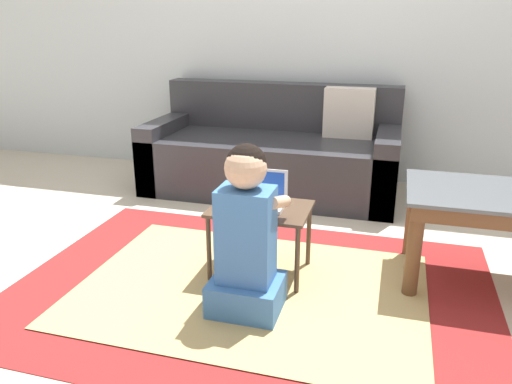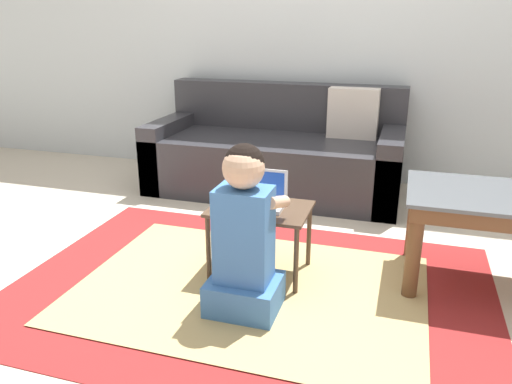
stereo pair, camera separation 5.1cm
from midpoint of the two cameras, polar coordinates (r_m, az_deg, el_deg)
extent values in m
plane|color=beige|center=(2.68, -1.36, -8.55)|extent=(16.00, 16.00, 0.00)
cube|color=silver|center=(4.07, 6.22, 19.17)|extent=(9.00, 0.06, 2.50)
cube|color=maroon|center=(2.47, -1.22, -11.02)|extent=(2.30, 1.62, 0.01)
cube|color=tan|center=(2.47, -1.22, -10.92)|extent=(1.65, 1.17, 0.00)
cube|color=#2D2D33|center=(3.77, 1.37, 3.20)|extent=(1.84, 0.85, 0.41)
cube|color=#2D2D33|center=(3.99, 2.63, 9.81)|extent=(1.84, 0.19, 0.36)
cube|color=#2D2D33|center=(4.04, -10.28, 4.73)|extent=(0.16, 0.85, 0.51)
cube|color=#2D2D33|center=(3.64, 14.29, 2.84)|extent=(0.16, 0.85, 0.51)
cube|color=beige|center=(3.75, 10.19, 8.90)|extent=(0.36, 0.14, 0.36)
cylinder|color=brown|center=(2.43, 17.00, -6.46)|extent=(0.07, 0.07, 0.46)
cylinder|color=brown|center=(2.84, 16.97, -2.66)|extent=(0.07, 0.07, 0.46)
cube|color=#4C3828|center=(2.47, -0.08, -1.94)|extent=(0.49, 0.35, 0.02)
cylinder|color=#4C3828|center=(2.48, -6.00, -6.57)|extent=(0.02, 0.02, 0.35)
cylinder|color=#4C3828|center=(2.36, 4.10, -7.87)|extent=(0.02, 0.02, 0.35)
cylinder|color=#4C3828|center=(2.74, -3.66, -3.93)|extent=(0.02, 0.02, 0.35)
cylinder|color=#4C3828|center=(2.63, 5.48, -4.96)|extent=(0.02, 0.02, 0.35)
cube|color=silver|center=(2.46, -0.06, -1.54)|extent=(0.23, 0.16, 0.02)
cube|color=silver|center=(2.45, -0.16, -1.41)|extent=(0.19, 0.10, 0.00)
cube|color=silver|center=(2.51, 0.44, 0.96)|extent=(0.23, 0.01, 0.16)
cube|color=#1E47B7|center=(2.50, 0.41, 0.94)|extent=(0.20, 0.00, 0.13)
ellipsoid|color=silver|center=(2.51, -3.77, -1.05)|extent=(0.07, 0.11, 0.03)
cube|color=#3D70B2|center=(2.28, -1.75, -11.67)|extent=(0.31, 0.27, 0.16)
cube|color=#3D70B2|center=(2.14, -1.83, -4.99)|extent=(0.23, 0.18, 0.42)
sphere|color=tan|center=(2.04, -1.92, 2.73)|extent=(0.18, 0.18, 0.18)
sphere|color=black|center=(2.04, -1.84, 3.24)|extent=(0.17, 0.17, 0.17)
cylinder|color=tan|center=(2.25, -3.46, -0.63)|extent=(0.06, 0.29, 0.14)
cylinder|color=tan|center=(2.20, 1.95, -1.16)|extent=(0.06, 0.29, 0.14)
camera|label=1|loc=(0.03, -90.59, -0.21)|focal=35.00mm
camera|label=2|loc=(0.03, 89.41, 0.21)|focal=35.00mm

